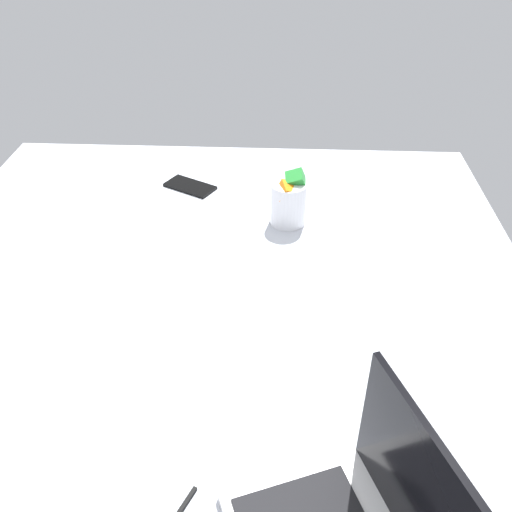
% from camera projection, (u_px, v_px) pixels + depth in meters
% --- Properties ---
extents(bed_mattress, '(1.80, 1.40, 0.18)m').
position_uv_depth(bed_mattress, '(204.00, 385.00, 1.09)').
color(bed_mattress, '#B7BCC6').
rests_on(bed_mattress, ground).
extents(snack_cup, '(0.09, 0.09, 0.15)m').
position_uv_depth(snack_cup, '(289.00, 202.00, 1.37)').
color(snack_cup, silver).
rests_on(snack_cup, bed_mattress).
extents(cell_phone, '(0.13, 0.16, 0.01)m').
position_uv_depth(cell_phone, '(190.00, 186.00, 1.55)').
color(cell_phone, black).
rests_on(cell_phone, bed_mattress).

